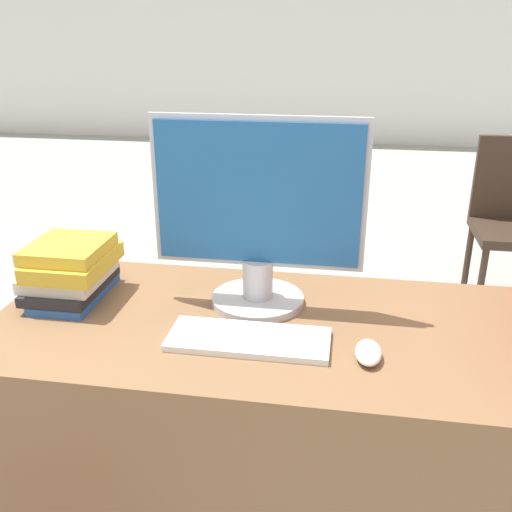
{
  "coord_description": "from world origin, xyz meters",
  "views": [
    {
      "loc": [
        0.18,
        -0.93,
        1.45
      ],
      "look_at": [
        -0.02,
        0.29,
        0.95
      ],
      "focal_mm": 40.0,
      "sensor_mm": 36.0,
      "label": 1
    }
  ],
  "objects": [
    {
      "name": "wall_back",
      "position": [
        0.0,
        6.84,
        1.4
      ],
      "size": [
        12.0,
        0.06,
        2.8
      ],
      "color": "white",
      "rests_on": "ground_plane"
    },
    {
      "name": "desk",
      "position": [
        0.0,
        0.32,
        0.38
      ],
      "size": [
        1.39,
        0.65,
        0.76
      ],
      "color": "brown",
      "rests_on": "ground_plane"
    },
    {
      "name": "monitor",
      "position": [
        -0.04,
        0.43,
        1.01
      ],
      "size": [
        0.54,
        0.25,
        0.5
      ],
      "color": "#B7B7BC",
      "rests_on": "desk"
    },
    {
      "name": "keyboard",
      "position": [
        -0.02,
        0.22,
        0.77
      ],
      "size": [
        0.38,
        0.15,
        0.02
      ],
      "color": "white",
      "rests_on": "desk"
    },
    {
      "name": "mouse",
      "position": [
        0.25,
        0.2,
        0.78
      ],
      "size": [
        0.06,
        0.11,
        0.03
      ],
      "color": "white",
      "rests_on": "desk"
    },
    {
      "name": "book_stack",
      "position": [
        -0.54,
        0.39,
        0.84
      ],
      "size": [
        0.21,
        0.26,
        0.16
      ],
      "color": "#285199",
      "rests_on": "desk"
    }
  ]
}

